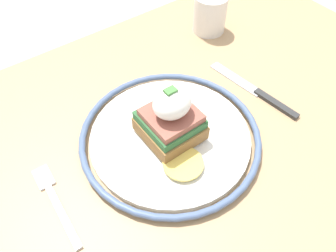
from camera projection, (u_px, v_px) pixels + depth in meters
The scene contains 6 objects.
dining_table at pixel (175, 190), 0.60m from camera, with size 1.02×0.67×0.77m.
plate at pixel (168, 137), 0.50m from camera, with size 0.28×0.28×0.02m.
sandwich at pixel (170, 120), 0.47m from camera, with size 0.08×0.13×0.09m.
fork at pixel (55, 200), 0.44m from camera, with size 0.02×0.14×0.00m.
knife at pixel (259, 93), 0.57m from camera, with size 0.03×0.18×0.01m.
cup at pixel (210, 13), 0.66m from camera, with size 0.07×0.07×0.08m.
Camera 1 is at (-0.18, -0.23, 1.18)m, focal length 35.00 mm.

